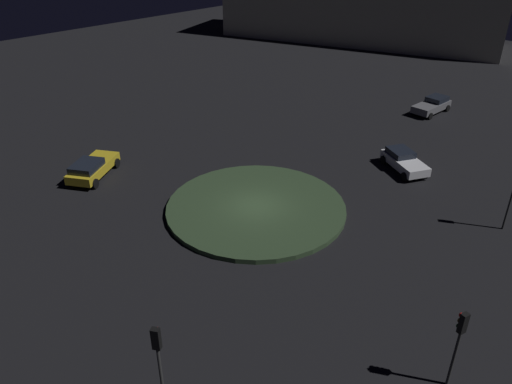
{
  "coord_description": "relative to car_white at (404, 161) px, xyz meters",
  "views": [
    {
      "loc": [
        -19.18,
        19.13,
        16.67
      ],
      "look_at": [
        0.0,
        0.0,
        1.28
      ],
      "focal_mm": 35.19,
      "sensor_mm": 36.0,
      "label": 1
    }
  ],
  "objects": [
    {
      "name": "ground_plane",
      "position": [
        3.6,
        11.57,
        -0.7
      ],
      "size": [
        117.23,
        117.23,
        0.0
      ],
      "primitive_type": "plane",
      "color": "black"
    },
    {
      "name": "roundabout_island",
      "position": [
        3.6,
        11.57,
        -0.55
      ],
      "size": [
        11.33,
        11.33,
        0.31
      ],
      "primitive_type": "cylinder",
      "color": "#2D4228",
      "rests_on": "ground_plane"
    },
    {
      "name": "car_white",
      "position": [
        0.0,
        0.0,
        0.0
      ],
      "size": [
        4.31,
        3.36,
        1.34
      ],
      "rotation": [
        0.0,
        0.0,
        2.66
      ],
      "color": "white",
      "rests_on": "ground_plane"
    },
    {
      "name": "car_yellow",
      "position": [
        14.87,
        16.64,
        0.06
      ],
      "size": [
        4.0,
        4.79,
        1.42
      ],
      "rotation": [
        0.0,
        0.0,
        -1.0
      ],
      "color": "gold",
      "rests_on": "ground_plane"
    },
    {
      "name": "car_grey",
      "position": [
        4.33,
        -12.32,
        0.01
      ],
      "size": [
        2.1,
        4.29,
        1.38
      ],
      "rotation": [
        0.0,
        0.0,
        1.53
      ],
      "color": "slate",
      "rests_on": "ground_plane"
    },
    {
      "name": "traffic_light_west",
      "position": [
        -11.27,
        15.58,
        1.98
      ],
      "size": [
        0.39,
        0.35,
        3.75
      ],
      "rotation": [
        0.0,
        0.0,
        -0.26
      ],
      "color": "#2D2D2D",
      "rests_on": "ground_plane"
    },
    {
      "name": "traffic_light_northwest",
      "position": [
        -4.33,
        24.31,
        2.32
      ],
      "size": [
        0.37,
        0.4,
        4.25
      ],
      "rotation": [
        0.0,
        0.0,
        -1.01
      ],
      "color": "#2D2D2D",
      "rests_on": "ground_plane"
    },
    {
      "name": "store_building",
      "position": [
        26.52,
        -32.32,
        4.14
      ],
      "size": [
        39.91,
        24.06,
        9.7
      ],
      "rotation": [
        0.0,
        0.0,
        6.63
      ],
      "color": "#B7B299",
      "rests_on": "ground_plane"
    }
  ]
}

